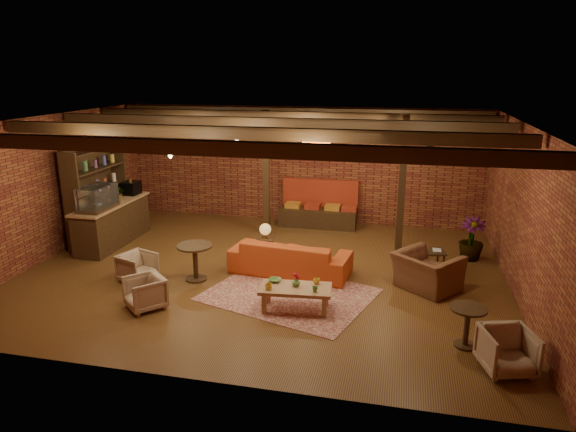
% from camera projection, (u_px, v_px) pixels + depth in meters
% --- Properties ---
extents(floor, '(10.00, 10.00, 0.00)m').
position_uv_depth(floor, '(263.00, 272.00, 10.97)').
color(floor, '#442011').
rests_on(floor, ground).
extents(ceiling, '(10.00, 8.00, 0.02)m').
position_uv_depth(ceiling, '(260.00, 121.00, 10.07)').
color(ceiling, black).
rests_on(ceiling, wall_back).
extents(wall_back, '(10.00, 0.02, 3.20)m').
position_uv_depth(wall_back, '(300.00, 165.00, 14.27)').
color(wall_back, maroon).
rests_on(wall_back, ground).
extents(wall_front, '(10.00, 0.02, 3.20)m').
position_uv_depth(wall_front, '(180.00, 273.00, 6.77)').
color(wall_front, maroon).
rests_on(wall_front, ground).
extents(wall_left, '(0.02, 8.00, 3.20)m').
position_uv_depth(wall_left, '(48.00, 188.00, 11.58)').
color(wall_left, maroon).
rests_on(wall_left, ground).
extents(wall_right, '(0.02, 8.00, 3.20)m').
position_uv_depth(wall_right, '(523.00, 215.00, 9.46)').
color(wall_right, maroon).
rests_on(wall_right, ground).
extents(ceiling_beams, '(9.80, 6.40, 0.22)m').
position_uv_depth(ceiling_beams, '(261.00, 127.00, 10.11)').
color(ceiling_beams, black).
rests_on(ceiling_beams, ceiling).
extents(ceiling_pipe, '(9.60, 0.12, 0.12)m').
position_uv_depth(ceiling_pipe, '(280.00, 130.00, 11.67)').
color(ceiling_pipe, black).
rests_on(ceiling_pipe, ceiling).
extents(post_left, '(0.16, 0.16, 3.20)m').
position_uv_depth(post_left, '(266.00, 174.00, 13.08)').
color(post_left, black).
rests_on(post_left, ground).
extents(post_right, '(0.16, 0.16, 3.20)m').
position_uv_depth(post_right, '(402.00, 185.00, 11.80)').
color(post_right, black).
rests_on(post_right, ground).
extents(service_counter, '(0.80, 2.50, 1.60)m').
position_uv_depth(service_counter, '(112.00, 212.00, 12.55)').
color(service_counter, black).
rests_on(service_counter, ground).
extents(plant_counter, '(0.35, 0.39, 0.30)m').
position_uv_depth(plant_counter, '(118.00, 194.00, 12.60)').
color(plant_counter, '#337F33').
rests_on(plant_counter, service_counter).
extents(shelving_hutch, '(0.52, 2.00, 2.40)m').
position_uv_depth(shelving_hutch, '(98.00, 195.00, 12.61)').
color(shelving_hutch, black).
rests_on(shelving_hutch, ground).
extents(banquette, '(2.10, 0.70, 1.00)m').
position_uv_depth(banquette, '(318.00, 208.00, 14.02)').
color(banquette, '#A02F1A').
rests_on(banquette, ground).
extents(service_sign, '(0.86, 0.06, 0.30)m').
position_uv_depth(service_sign, '(316.00, 143.00, 13.09)').
color(service_sign, '#FF5F19').
rests_on(service_sign, ceiling).
extents(ceiling_spotlights, '(6.40, 4.40, 0.28)m').
position_uv_depth(ceiling_spotlights, '(261.00, 138.00, 10.17)').
color(ceiling_spotlights, black).
rests_on(ceiling_spotlights, ceiling).
extents(rug, '(3.55, 3.09, 0.01)m').
position_uv_depth(rug, '(289.00, 294.00, 9.88)').
color(rug, maroon).
rests_on(rug, floor).
extents(sofa, '(2.60, 1.27, 0.73)m').
position_uv_depth(sofa, '(290.00, 257.00, 10.82)').
color(sofa, '#B03F18').
rests_on(sofa, floor).
extents(coffee_table, '(1.33, 0.75, 0.69)m').
position_uv_depth(coffee_table, '(295.00, 289.00, 9.17)').
color(coffee_table, brown).
rests_on(coffee_table, floor).
extents(side_table_lamp, '(0.46, 0.46, 0.83)m').
position_uv_depth(side_table_lamp, '(265.00, 232.00, 11.59)').
color(side_table_lamp, black).
rests_on(side_table_lamp, floor).
extents(round_table_left, '(0.73, 0.73, 0.76)m').
position_uv_depth(round_table_left, '(195.00, 256.00, 10.44)').
color(round_table_left, black).
rests_on(round_table_left, floor).
extents(armchair_a, '(0.77, 0.79, 0.65)m').
position_uv_depth(armchair_a, '(137.00, 266.00, 10.44)').
color(armchair_a, beige).
rests_on(armchair_a, floor).
extents(armchair_b, '(0.87, 0.87, 0.66)m').
position_uv_depth(armchair_b, '(145.00, 291.00, 9.25)').
color(armchair_b, beige).
rests_on(armchair_b, floor).
extents(armchair_right, '(1.34, 1.28, 0.99)m').
position_uv_depth(armchair_right, '(427.00, 266.00, 10.00)').
color(armchair_right, brown).
rests_on(armchair_right, floor).
extents(side_table_book, '(0.58, 0.58, 0.54)m').
position_uv_depth(side_table_book, '(432.00, 252.00, 10.75)').
color(side_table_book, black).
rests_on(side_table_book, floor).
extents(round_table_right, '(0.57, 0.57, 0.67)m').
position_uv_depth(round_table_right, '(467.00, 320.00, 7.93)').
color(round_table_right, black).
rests_on(round_table_right, floor).
extents(armchair_far, '(0.84, 0.81, 0.71)m').
position_uv_depth(armchair_far, '(507.00, 349.00, 7.31)').
color(armchair_far, beige).
rests_on(armchair_far, floor).
extents(plant_tall, '(1.91, 1.91, 2.93)m').
position_uv_depth(plant_tall, '(476.00, 197.00, 11.30)').
color(plant_tall, '#4C7F4C').
rests_on(plant_tall, floor).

